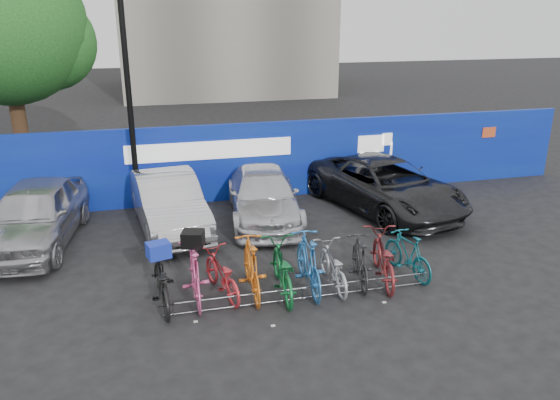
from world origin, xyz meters
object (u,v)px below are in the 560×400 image
object	(u,v)px
tree	(12,28)
bike_5	(308,263)
car_2	(263,195)
bike_6	(333,266)
bike_0	(161,281)
bike_rack	(302,293)
car_1	(168,202)
bike_7	(360,261)
bike_9	(408,254)
car_3	(385,185)
bike_4	(282,269)
lamppost	(129,101)
bike_1	(195,273)
bike_8	(383,258)
bike_3	(252,267)
car_0	(35,214)
bike_2	(221,274)

from	to	relation	value
tree	bike_5	xyz separation A→B (m)	(7.04, -10.21, -4.46)
car_2	bike_6	world-z (taller)	car_2
bike_0	bike_5	bearing A→B (deg)	174.31
bike_rack	car_1	distance (m)	5.27
bike_7	bike_9	size ratio (longest dim) A/B	1.03
car_1	bike_7	distance (m)	5.70
bike_6	car_1	bearing A→B (deg)	-51.91
bike_rack	car_3	xyz separation A→B (m)	(3.88, 4.61, 0.60)
car_3	bike_4	size ratio (longest dim) A/B	2.63
bike_6	bike_7	distance (m)	0.63
car_2	car_3	xyz separation A→B (m)	(3.62, -0.19, 0.08)
lamppost	bike_6	size ratio (longest dim) A/B	3.46
bike_rack	car_1	world-z (taller)	car_1
bike_1	bike_8	size ratio (longest dim) A/B	0.96
bike_rack	bike_3	xyz separation A→B (m)	(-0.94, 0.54, 0.44)
tree	bike_5	distance (m)	13.18
bike_rack	bike_9	xyz separation A→B (m)	(2.60, 0.53, 0.34)
lamppost	bike_9	xyz separation A→B (m)	(5.80, -5.47, -2.77)
car_3	bike_0	size ratio (longest dim) A/B	2.75
bike_0	bike_1	bearing A→B (deg)	-179.91
car_2	bike_8	size ratio (longest dim) A/B	2.26
car_3	bike_5	xyz separation A→B (m)	(-3.61, -4.17, -0.15)
bike_4	bike_7	bearing A→B (deg)	-175.00
tree	bike_5	size ratio (longest dim) A/B	3.85
bike_3	bike_5	world-z (taller)	bike_5
lamppost	car_3	distance (m)	7.64
car_0	bike_3	bearing A→B (deg)	-31.11
bike_5	bike_0	bearing A→B (deg)	1.49
car_2	bike_0	size ratio (longest dim) A/B	2.35
tree	car_1	size ratio (longest dim) A/B	1.73
car_0	bike_5	bearing A→B (deg)	-25.61
car_2	bike_7	distance (m)	4.52
bike_6	bike_8	distance (m)	1.15
car_1	bike_1	bearing A→B (deg)	-92.80
bike_5	bike_6	world-z (taller)	bike_5
car_3	bike_6	distance (m)	5.20
car_2	bike_3	distance (m)	4.43
bike_1	bike_rack	bearing A→B (deg)	165.07
car_0	bike_1	distance (m)	5.24
tree	bike_1	world-z (taller)	tree
car_0	car_1	bearing A→B (deg)	12.55
lamppost	bike_9	distance (m)	8.44
bike_3	bike_6	xyz separation A→B (m)	(1.74, -0.11, -0.14)
lamppost	bike_rack	world-z (taller)	lamppost
bike_1	bike_2	size ratio (longest dim) A/B	1.12
bike_4	tree	bearing A→B (deg)	-53.73
bike_3	bike_7	distance (m)	2.37
bike_0	bike_6	bearing A→B (deg)	174.33
bike_3	bike_4	bearing A→B (deg)	170.63
bike_1	bike_3	size ratio (longest dim) A/B	0.99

